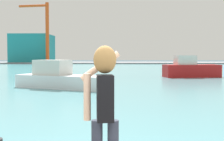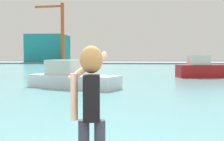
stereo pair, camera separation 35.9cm
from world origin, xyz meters
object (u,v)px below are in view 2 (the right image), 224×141
(person_photographer, at_px, (91,100))
(boat_moored, at_px, (71,78))
(port_crane, at_px, (60,28))
(warehouse_left, at_px, (48,48))
(boat_moored_2, at_px, (204,69))

(person_photographer, distance_m, boat_moored, 18.47)
(person_photographer, xyz_separation_m, port_crane, (-21.35, 84.36, 8.70))
(person_photographer, height_order, warehouse_left, warehouse_left)
(warehouse_left, distance_m, port_crane, 11.45)
(boat_moored, xyz_separation_m, port_crane, (-17.29, 66.36, 9.74))
(warehouse_left, height_order, port_crane, port_crane)
(person_photographer, relative_size, boat_moored, 0.25)
(boat_moored, height_order, warehouse_left, warehouse_left)
(person_photographer, height_order, boat_moored_2, person_photographer)
(port_crane, bearing_deg, boat_moored, -75.40)
(person_photographer, bearing_deg, warehouse_left, 10.20)
(boat_moored, distance_m, port_crane, 69.27)
(boat_moored, distance_m, boat_moored_2, 16.47)
(person_photographer, height_order, boat_moored, person_photographer)
(boat_moored, height_order, port_crane, port_crane)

